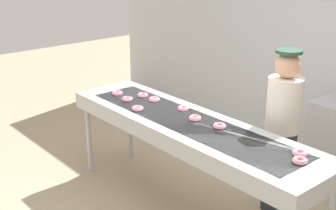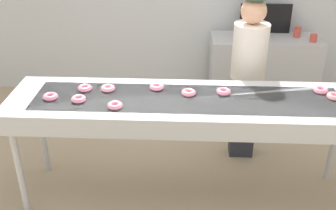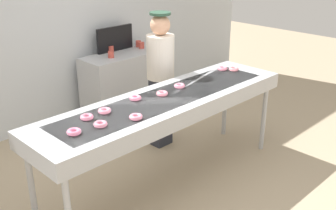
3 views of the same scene
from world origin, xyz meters
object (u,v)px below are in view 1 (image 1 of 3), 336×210
object	(u,v)px
strawberry_donut_3	(154,99)
strawberry_donut_5	(195,118)
strawberry_donut_7	(220,126)
strawberry_donut_1	(300,153)
worker_baker	(283,124)
strawberry_donut_9	(117,93)
strawberry_donut_0	(143,95)
strawberry_donut_8	(183,108)
strawberry_donut_4	(300,160)
strawberry_donut_2	(138,108)
strawberry_donut_6	(127,99)
fryer_conveyor	(188,129)

from	to	relation	value
strawberry_donut_3	strawberry_donut_5	xyz separation A→B (m)	(0.68, -0.05, 0.00)
strawberry_donut_3	strawberry_donut_7	size ratio (longest dim) A/B	1.00
strawberry_donut_1	worker_baker	bearing A→B (deg)	136.39
strawberry_donut_5	strawberry_donut_9	distance (m)	1.13
strawberry_donut_5	strawberry_donut_0	bearing A→B (deg)	177.12
strawberry_donut_5	strawberry_donut_8	world-z (taller)	same
strawberry_donut_4	worker_baker	size ratio (longest dim) A/B	0.07
strawberry_donut_5	strawberry_donut_7	world-z (taller)	same
strawberry_donut_1	strawberry_donut_4	distance (m)	0.14
strawberry_donut_1	worker_baker	distance (m)	0.75
strawberry_donut_3	worker_baker	bearing A→B (deg)	24.29
strawberry_donut_1	strawberry_donut_2	xyz separation A→B (m)	(-1.68, -0.36, 0.00)
strawberry_donut_5	strawberry_donut_8	xyz separation A→B (m)	(-0.27, 0.10, 0.00)
strawberry_donut_4	strawberry_donut_7	world-z (taller)	same
strawberry_donut_3	strawberry_donut_6	distance (m)	0.29
fryer_conveyor	strawberry_donut_0	bearing A→B (deg)	172.25
fryer_conveyor	strawberry_donut_0	size ratio (longest dim) A/B	24.89
strawberry_donut_2	strawberry_donut_9	bearing A→B (deg)	166.93
strawberry_donut_1	strawberry_donut_4	bearing A→B (deg)	-55.36
strawberry_donut_4	fryer_conveyor	bearing A→B (deg)	-176.96
strawberry_donut_1	strawberry_donut_7	bearing A→B (deg)	-175.35
strawberry_donut_8	strawberry_donut_1	bearing A→B (deg)	0.19
strawberry_donut_2	strawberry_donut_3	bearing A→B (deg)	110.02
strawberry_donut_1	strawberry_donut_8	xyz separation A→B (m)	(-1.38, -0.00, 0.00)
strawberry_donut_5	worker_baker	world-z (taller)	worker_baker
strawberry_donut_4	strawberry_donut_9	world-z (taller)	same
strawberry_donut_0	strawberry_donut_7	distance (m)	1.17
fryer_conveyor	strawberry_donut_5	bearing A→B (deg)	82.44
strawberry_donut_1	strawberry_donut_8	bearing A→B (deg)	-179.81
fryer_conveyor	strawberry_donut_4	size ratio (longest dim) A/B	24.89
strawberry_donut_0	strawberry_donut_7	bearing A→B (deg)	-0.47
strawberry_donut_8	strawberry_donut_9	world-z (taller)	same
strawberry_donut_5	strawberry_donut_7	distance (m)	0.29
strawberry_donut_4	worker_baker	world-z (taller)	worker_baker
strawberry_donut_0	strawberry_donut_1	bearing A→B (deg)	1.64
strawberry_donut_5	strawberry_donut_7	size ratio (longest dim) A/B	1.00
strawberry_donut_1	strawberry_donut_8	distance (m)	1.38
strawberry_donut_1	worker_baker	world-z (taller)	worker_baker
fryer_conveyor	strawberry_donut_3	bearing A→B (deg)	169.65
strawberry_donut_2	strawberry_donut_4	size ratio (longest dim) A/B	1.00
strawberry_donut_2	worker_baker	distance (m)	1.44
strawberry_donut_0	strawberry_donut_3	bearing A→B (deg)	1.39
strawberry_donut_7	strawberry_donut_8	world-z (taller)	same
strawberry_donut_1	strawberry_donut_6	distance (m)	2.01
strawberry_donut_2	strawberry_donut_9	size ratio (longest dim) A/B	1.00
strawberry_donut_1	strawberry_donut_2	size ratio (longest dim) A/B	1.00
strawberry_donut_9	worker_baker	bearing A→B (deg)	23.72
fryer_conveyor	strawberry_donut_9	xyz separation A→B (m)	(-1.11, -0.06, 0.10)
strawberry_donut_5	worker_baker	size ratio (longest dim) A/B	0.07
strawberry_donut_8	fryer_conveyor	bearing A→B (deg)	-32.89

